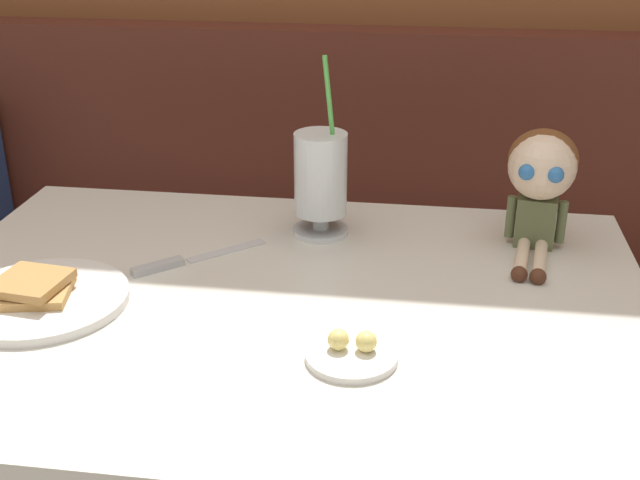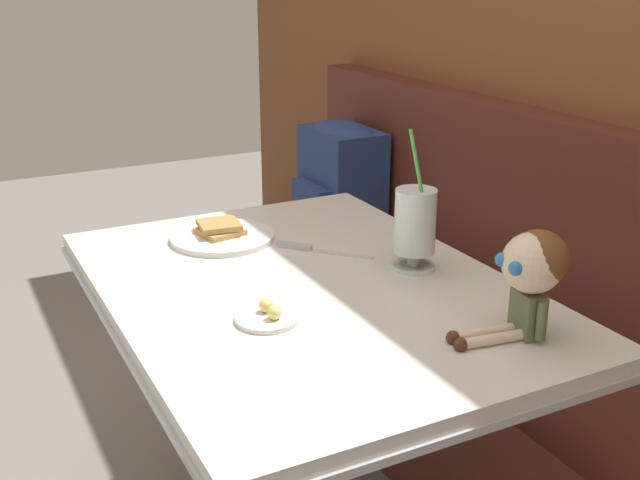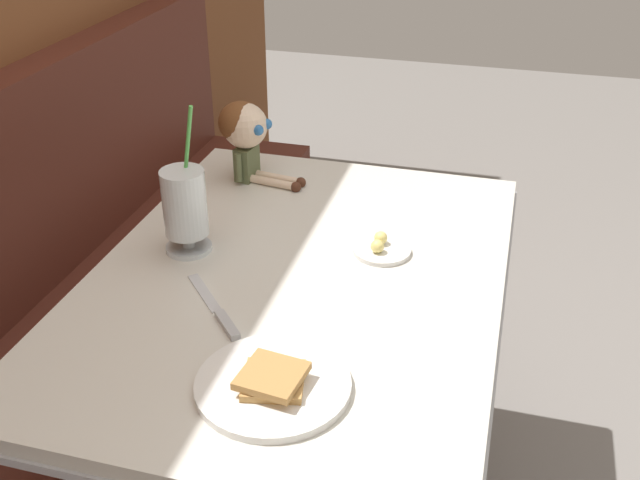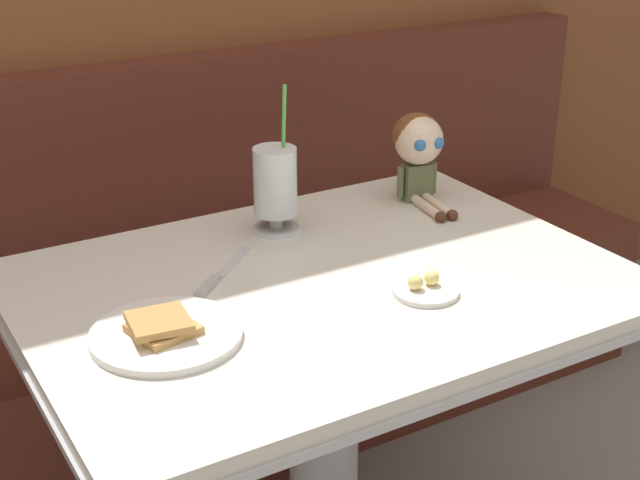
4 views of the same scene
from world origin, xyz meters
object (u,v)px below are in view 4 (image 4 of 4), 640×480
butter_knife (215,279)px  toast_plate (165,333)px  milkshake_glass (275,185)px  butter_saucer (425,289)px  seated_doll (419,145)px

butter_knife → toast_plate: bearing=-136.0°
milkshake_glass → butter_saucer: bearing=-76.3°
butter_saucer → seated_doll: 0.49m
milkshake_glass → butter_knife: 0.28m
toast_plate → seated_doll: seated_doll is taller
butter_knife → seated_doll: bearing=15.5°
toast_plate → milkshake_glass: 0.49m
butter_knife → seated_doll: (0.57, 0.16, 0.12)m
butter_saucer → butter_knife: butter_saucer is taller
toast_plate → butter_saucer: (0.46, -0.08, -0.00)m
toast_plate → milkshake_glass: size_ratio=0.80×
toast_plate → butter_knife: (0.16, 0.15, -0.01)m
butter_saucer → seated_doll: seated_doll is taller
toast_plate → butter_saucer: bearing=-10.0°
milkshake_glass → butter_saucer: (0.10, -0.39, -0.09)m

